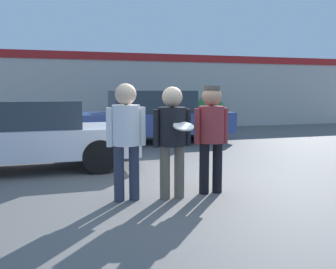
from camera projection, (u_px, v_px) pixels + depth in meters
The scene contains 8 objects.
ground_plane at pixel (183, 190), 5.95m from camera, with size 56.00×56.00×0.00m, color #5B5956.
storefront_building at pixel (103, 91), 14.80m from camera, with size 24.00×0.22×3.07m.
person_left at pixel (126, 131), 5.30m from camera, with size 0.56×0.39×1.68m.
person_middle_with_frisbee at pixel (172, 132), 5.40m from camera, with size 0.57×0.63×1.64m.
person_right at pixel (211, 129), 5.69m from camera, with size 0.55×0.38×1.65m.
parked_car_near at pixel (26, 135), 7.43m from camera, with size 4.24×1.79×1.38m.
parked_car_far at pixel (154, 116), 11.49m from camera, with size 4.63×1.97×1.57m.
shrub at pixel (209, 113), 15.31m from camera, with size 1.36×1.36×1.36m.
Camera 1 is at (-1.95, -5.47, 1.58)m, focal length 40.00 mm.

